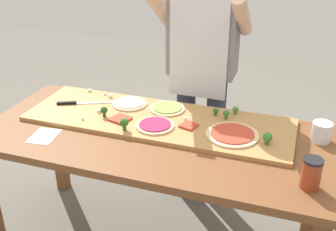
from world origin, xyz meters
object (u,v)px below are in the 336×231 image
at_px(pizza_whole_beet_magenta, 155,125).
at_px(pizza_slice_center, 189,126).
at_px(pizza_slice_near_left, 120,119).
at_px(cheese_crumble_a, 110,96).
at_px(recipe_note, 44,136).
at_px(broccoli_floret_front_left, 124,123).
at_px(pizza_whole_pesto_green, 167,108).
at_px(broccoli_floret_center_left, 236,110).
at_px(pizza_whole_white_garlic, 130,103).
at_px(cook_center, 202,58).
at_px(cheese_crumble_e, 99,111).
at_px(cheese_crumble_c, 105,94).
at_px(prep_table, 154,150).
at_px(cheese_crumble_d, 90,90).
at_px(chefs_knife, 77,103).
at_px(pizza_whole_tomato_red, 232,134).
at_px(sauce_jar, 311,173).
at_px(broccoli_floret_back_right, 226,114).
at_px(cheese_crumble_f, 83,119).
at_px(cheese_crumble_b, 185,119).
at_px(broccoli_floret_front_mid, 104,111).
at_px(broccoli_floret_back_mid, 267,138).
at_px(broccoli_floret_front_right, 216,111).

height_order(pizza_whole_beet_magenta, pizza_slice_center, pizza_whole_beet_magenta).
distance_m(pizza_slice_near_left, cheese_crumble_a, 0.31).
bearing_deg(recipe_note, broccoli_floret_front_left, 22.30).
height_order(pizza_whole_pesto_green, broccoli_floret_center_left, broccoli_floret_center_left).
bearing_deg(pizza_whole_white_garlic, pizza_whole_beet_magenta, -41.42).
bearing_deg(broccoli_floret_center_left, cook_center, 135.39).
bearing_deg(cheese_crumble_e, pizza_slice_center, 0.15).
bearing_deg(cheese_crumble_c, prep_table, -36.71).
bearing_deg(cheese_crumble_d, pizza_whole_beet_magenta, -28.86).
xyz_separation_m(chefs_knife, broccoli_floret_front_left, (0.39, -0.20, 0.04)).
xyz_separation_m(pizza_whole_tomato_red, sauce_jar, (0.38, -0.29, 0.04)).
distance_m(pizza_slice_near_left, broccoli_floret_front_left, 0.12).
xyz_separation_m(broccoli_floret_back_right, sauce_jar, (0.44, -0.46, 0.01)).
height_order(cheese_crumble_f, sauce_jar, sauce_jar).
bearing_deg(cheese_crumble_a, cheese_crumble_f, -91.95).
distance_m(pizza_whole_pesto_green, broccoli_floret_front_left, 0.33).
distance_m(broccoli_floret_center_left, cheese_crumble_e, 0.75).
xyz_separation_m(broccoli_floret_center_left, cheese_crumble_d, (-0.91, 0.02, -0.02)).
height_order(pizza_slice_center, cheese_crumble_f, same).
distance_m(pizza_whole_tomato_red, pizza_whole_white_garlic, 0.65).
distance_m(broccoli_floret_back_right, cheese_crumble_c, 0.76).
xyz_separation_m(cheese_crumble_d, sauce_jar, (1.31, -0.55, 0.04)).
relative_size(pizza_whole_beet_magenta, sauce_jar, 1.48).
relative_size(broccoli_floret_back_right, cheese_crumble_f, 4.10).
relative_size(pizza_slice_near_left, cook_center, 0.06).
bearing_deg(prep_table, cheese_crumble_e, 165.39).
relative_size(pizza_whole_tomato_red, cheese_crumble_b, 16.98).
xyz_separation_m(broccoli_floret_front_mid, cheese_crumble_d, (-0.24, 0.28, -0.03)).
bearing_deg(broccoli_floret_back_mid, cheese_crumble_e, 177.05).
xyz_separation_m(cheese_crumble_b, cheese_crumble_d, (-0.67, 0.18, 0.00)).
height_order(pizza_whole_pesto_green, pizza_slice_near_left, pizza_whole_pesto_green).
bearing_deg(pizza_slice_center, recipe_note, -156.39).
distance_m(chefs_knife, pizza_slice_near_left, 0.34).
relative_size(prep_table, pizza_whole_white_garlic, 8.95).
bearing_deg(broccoli_floret_back_mid, broccoli_floret_front_left, -172.54).
relative_size(cheese_crumble_b, cheese_crumble_f, 1.23).
xyz_separation_m(broccoli_floret_front_right, broccoli_floret_back_mid, (0.30, -0.22, 0.01)).
relative_size(broccoli_floret_back_mid, broccoli_floret_front_left, 0.90).
relative_size(pizza_whole_beet_magenta, cheese_crumble_b, 12.94).
bearing_deg(cheese_crumble_f, cheese_crumble_c, 95.93).
bearing_deg(broccoli_floret_front_right, prep_table, -134.10).
distance_m(sauce_jar, recipe_note, 1.28).
bearing_deg(broccoli_floret_front_mid, broccoli_floret_front_left, -32.07).
relative_size(broccoli_floret_front_left, broccoli_floret_front_mid, 1.15).
bearing_deg(broccoli_floret_back_mid, cheese_crumble_f, -176.48).
height_order(prep_table, broccoli_floret_back_right, broccoli_floret_back_right).
height_order(pizza_whole_beet_magenta, broccoli_floret_back_mid, broccoli_floret_back_mid).
xyz_separation_m(pizza_slice_near_left, cook_center, (0.30, 0.53, 0.20)).
relative_size(pizza_whole_tomato_red, cheese_crumble_d, 16.95).
bearing_deg(cheese_crumble_d, broccoli_floret_center_left, -1.36).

